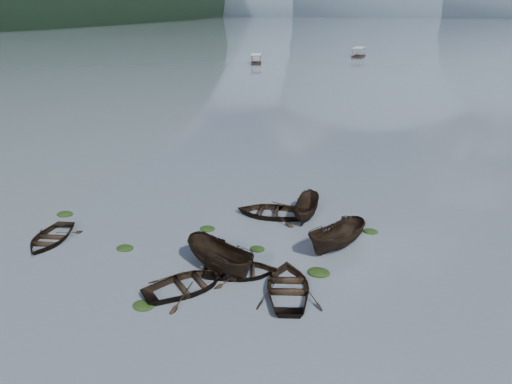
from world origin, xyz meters
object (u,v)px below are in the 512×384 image
(rowboat_3, at_px, (288,291))
(pontoon_left, at_px, (256,64))
(rowboat_0, at_px, (51,241))
(pontoon_centre, at_px, (358,57))

(rowboat_3, distance_m, pontoon_left, 97.09)
(pontoon_left, bearing_deg, rowboat_3, -87.57)
(rowboat_0, xyz_separation_m, pontoon_centre, (5.23, 115.73, 0.00))
(rowboat_0, height_order, pontoon_centre, pontoon_centre)
(rowboat_0, xyz_separation_m, rowboat_3, (14.89, -0.63, 0.00))
(rowboat_3, relative_size, pontoon_left, 0.77)
(pontoon_centre, bearing_deg, rowboat_3, -80.06)
(rowboat_3, bearing_deg, rowboat_0, -18.53)
(rowboat_0, relative_size, rowboat_3, 0.90)
(rowboat_3, relative_size, pontoon_centre, 0.68)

